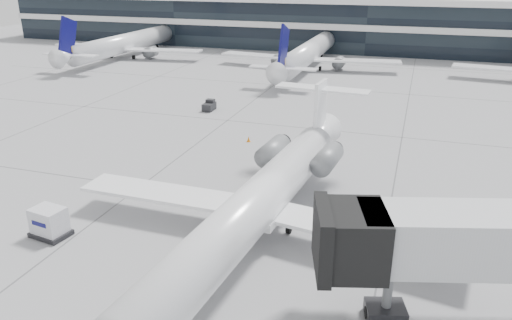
% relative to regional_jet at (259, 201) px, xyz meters
% --- Properties ---
extents(ground, '(220.00, 220.00, 0.00)m').
position_rel_regional_jet_xyz_m(ground, '(-1.89, 4.71, -2.69)').
color(ground, gray).
rests_on(ground, ground).
extents(terminal, '(170.00, 22.00, 10.00)m').
position_rel_regional_jet_xyz_m(terminal, '(-1.89, 86.71, 2.31)').
color(terminal, black).
rests_on(terminal, ground).
extents(bg_jet_left, '(32.00, 40.00, 9.60)m').
position_rel_regional_jet_xyz_m(bg_jet_left, '(-46.89, 59.71, -2.69)').
color(bg_jet_left, white).
rests_on(bg_jet_left, ground).
extents(bg_jet_center, '(32.00, 40.00, 9.60)m').
position_rel_regional_jet_xyz_m(bg_jet_center, '(-9.89, 59.71, -2.69)').
color(bg_jet_center, white).
rests_on(bg_jet_center, ground).
extents(regional_jet, '(27.32, 34.13, 7.88)m').
position_rel_regional_jet_xyz_m(regional_jet, '(0.00, 0.00, 0.00)').
color(regional_jet, white).
rests_on(regional_jet, ground).
extents(cargo_uld, '(2.71, 2.18, 2.02)m').
position_rel_regional_jet_xyz_m(cargo_uld, '(-13.42, -4.27, -1.68)').
color(cargo_uld, black).
rests_on(cargo_uld, ground).
extents(traffic_cone, '(0.51, 0.51, 0.57)m').
position_rel_regional_jet_xyz_m(traffic_cone, '(-7.01, 18.27, -2.42)').
color(traffic_cone, orange).
rests_on(traffic_cone, ground).
extents(far_tug, '(1.25, 2.08, 1.31)m').
position_rel_regional_jet_xyz_m(far_tug, '(-15.69, 28.23, -2.10)').
color(far_tug, black).
rests_on(far_tug, ground).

